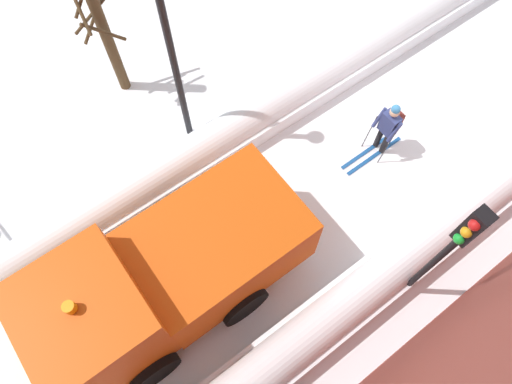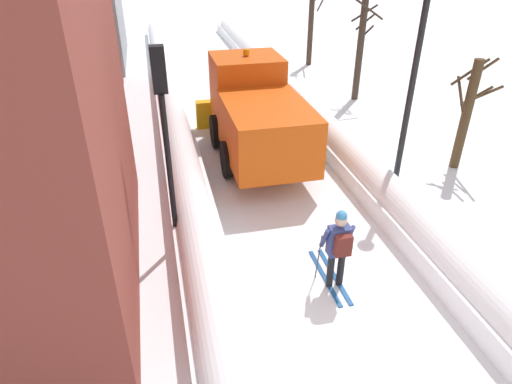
% 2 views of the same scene
% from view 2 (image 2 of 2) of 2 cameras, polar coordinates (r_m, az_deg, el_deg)
% --- Properties ---
extents(ground_plane, '(80.00, 80.00, 0.00)m').
position_cam_2_polar(ground_plane, '(17.66, -2.14, 9.08)').
color(ground_plane, white).
extents(snowbank_left, '(1.10, 36.00, 1.00)m').
position_cam_2_polar(snowbank_left, '(17.24, -10.46, 9.60)').
color(snowbank_left, white).
rests_on(snowbank_left, ground).
extents(snowbank_right, '(1.10, 36.00, 0.96)m').
position_cam_2_polar(snowbank_right, '(18.14, 5.75, 10.87)').
color(snowbank_right, white).
rests_on(snowbank_right, ground).
extents(plow_truck, '(3.20, 5.98, 3.12)m').
position_cam_2_polar(plow_truck, '(14.09, 0.02, 9.95)').
color(plow_truck, '#DB510F').
rests_on(plow_truck, ground).
extents(skier, '(0.62, 1.80, 1.81)m').
position_cam_2_polar(skier, '(9.02, 10.38, -6.75)').
color(skier, black).
rests_on(skier, ground).
extents(traffic_light_pole, '(0.28, 0.42, 4.50)m').
position_cam_2_polar(traffic_light_pole, '(9.31, -11.64, 9.50)').
color(traffic_light_pole, black).
rests_on(traffic_light_pole, ground).
extents(street_lamp, '(0.40, 0.40, 5.35)m').
position_cam_2_polar(street_lamp, '(12.44, 19.51, 14.72)').
color(street_lamp, black).
rests_on(street_lamp, ground).
extents(bare_tree_near, '(1.00, 1.27, 3.39)m').
position_cam_2_polar(bare_tree_near, '(14.70, 25.17, 9.13)').
color(bare_tree_near, '#48351F').
rests_on(bare_tree_near, ground).
extents(bare_tree_mid, '(1.31, 1.18, 4.23)m').
position_cam_2_polar(bare_tree_mid, '(19.96, 13.09, 17.48)').
color(bare_tree_mid, '#392E24').
rests_on(bare_tree_mid, ground).
extents(bare_tree_far, '(0.99, 1.37, 4.46)m').
position_cam_2_polar(bare_tree_far, '(25.36, 7.03, 20.84)').
color(bare_tree_far, '#3C2C21').
rests_on(bare_tree_far, ground).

